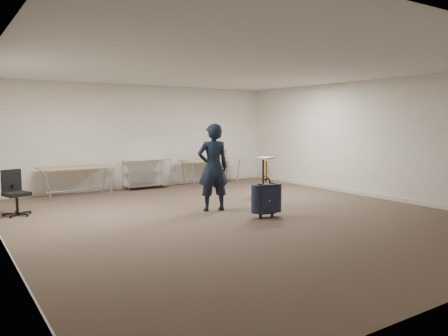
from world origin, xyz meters
TOP-DOWN VIEW (x-y plane):
  - ground at (0.00, 0.00)m, footprint 9.00×9.00m
  - room_shell at (0.00, 1.38)m, footprint 8.00×9.00m
  - folding_table_left at (-1.90, 3.95)m, footprint 1.80×0.75m
  - folding_table_right at (1.90, 3.95)m, footprint 1.80×0.75m
  - wire_shelf at (0.00, 4.20)m, footprint 1.22×0.47m
  - person at (-0.06, 0.68)m, footprint 0.73×0.57m
  - suitcase at (0.44, -0.43)m, footprint 0.43×0.30m
  - office_chair at (-3.49, 2.38)m, footprint 0.54×0.54m
  - equipment_cart at (1.80, 1.32)m, footprint 0.67×0.67m
  - cardboard_box at (2.14, 3.89)m, footprint 0.37×0.29m

SIDE VIEW (x-z plane):
  - ground at x=0.00m, z-range 0.00..0.00m
  - room_shell at x=0.00m, z-range -4.45..4.55m
  - equipment_cart at x=1.80m, z-range -0.23..0.74m
  - office_chair at x=-3.49m, z-range -0.17..0.71m
  - suitcase at x=0.44m, z-range -0.17..0.90m
  - wire_shelf at x=0.00m, z-range 0.04..0.84m
  - folding_table_left at x=-1.90m, z-range 0.31..1.04m
  - folding_table_right at x=1.90m, z-range 0.31..1.04m
  - cardboard_box at x=2.14m, z-range 0.73..1.00m
  - person at x=-0.06m, z-range 0.00..1.77m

